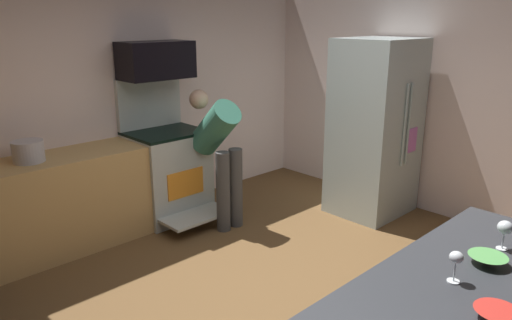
{
  "coord_description": "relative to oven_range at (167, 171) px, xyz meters",
  "views": [
    {
      "loc": [
        -2.4,
        -2.25,
        2.11
      ],
      "look_at": [
        0.04,
        0.3,
        1.05
      ],
      "focal_mm": 33.67,
      "sensor_mm": 36.0,
      "label": 1
    }
  ],
  "objects": [
    {
      "name": "ground_plane",
      "position": [
        -0.31,
        -1.97,
        -0.52
      ],
      "size": [
        5.2,
        4.8,
        0.02
      ],
      "primitive_type": "cube",
      "color": "brown"
    },
    {
      "name": "wall_back",
      "position": [
        -0.31,
        0.37,
        0.79
      ],
      "size": [
        5.2,
        0.12,
        2.6
      ],
      "primitive_type": "cube",
      "color": "silver",
      "rests_on": "ground"
    },
    {
      "name": "wall_right",
      "position": [
        2.23,
        -1.97,
        0.79
      ],
      "size": [
        0.12,
        4.8,
        2.6
      ],
      "primitive_type": "cube",
      "color": "silver",
      "rests_on": "ground"
    },
    {
      "name": "lower_cabinet_run",
      "position": [
        -1.21,
        0.01,
        -0.06
      ],
      "size": [
        2.4,
        0.6,
        0.9
      ],
      "primitive_type": "cube",
      "color": "tan",
      "rests_on": "ground"
    },
    {
      "name": "oven_range",
      "position": [
        0.0,
        0.0,
        0.0
      ],
      "size": [
        0.76,
        1.0,
        1.49
      ],
      "color": "#B7BFB9",
      "rests_on": "ground"
    },
    {
      "name": "microwave",
      "position": [
        0.0,
        0.09,
        1.17
      ],
      "size": [
        0.74,
        0.38,
        0.38
      ],
      "primitive_type": "cube",
      "color": "black",
      "rests_on": "oven_range"
    },
    {
      "name": "refrigerator",
      "position": [
        1.72,
        -1.45,
        0.44
      ],
      "size": [
        0.83,
        0.74,
        1.9
      ],
      "color": "#B0C3C2",
      "rests_on": "ground"
    },
    {
      "name": "person_cook",
      "position": [
        0.27,
        -0.56,
        0.33
      ],
      "size": [
        0.31,
        0.67,
        1.39
      ],
      "color": "#454545",
      "rests_on": "ground"
    },
    {
      "name": "mixing_bowl_large",
      "position": [
        -0.35,
        -3.45,
        0.42
      ],
      "size": [
        0.19,
        0.19,
        0.05
      ],
      "primitive_type": "cone",
      "rotation": [
        3.14,
        0.0,
        0.0
      ],
      "color": "#58A253",
      "rests_on": "counter_island"
    },
    {
      "name": "mixing_bowl_small",
      "position": [
        -0.81,
        -3.67,
        0.42
      ],
      "size": [
        0.19,
        0.19,
        0.05
      ],
      "primitive_type": "cone",
      "rotation": [
        3.14,
        0.0,
        0.0
      ],
      "color": "red",
      "rests_on": "counter_island"
    },
    {
      "name": "wine_glass_far",
      "position": [
        -0.13,
        -3.44,
        0.52
      ],
      "size": [
        0.08,
        0.08,
        0.17
      ],
      "color": "silver",
      "rests_on": "counter_island"
    },
    {
      "name": "wine_glass_extra",
      "position": [
        -0.64,
        -3.41,
        0.51
      ],
      "size": [
        0.07,
        0.07,
        0.16
      ],
      "color": "silver",
      "rests_on": "counter_island"
    },
    {
      "name": "stock_pot",
      "position": [
        -1.38,
        0.01,
        0.49
      ],
      "size": [
        0.26,
        0.26,
        0.19
      ],
      "primitive_type": "cylinder",
      "color": "#B7B3B9",
      "rests_on": "lower_cabinet_run"
    }
  ]
}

